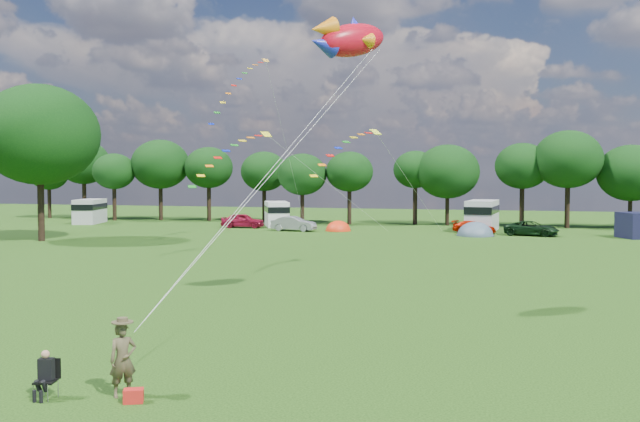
% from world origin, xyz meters
% --- Properties ---
extents(ground_plane, '(180.00, 180.00, 0.00)m').
position_xyz_m(ground_plane, '(0.00, 0.00, 0.00)').
color(ground_plane, black).
rests_on(ground_plane, ground).
extents(tree_line, '(102.98, 10.98, 10.27)m').
position_xyz_m(tree_line, '(5.30, 54.99, 6.35)').
color(tree_line, black).
rests_on(tree_line, ground).
extents(big_tree, '(10.00, 10.00, 13.28)m').
position_xyz_m(big_tree, '(-30.00, 28.00, 9.02)').
color(big_tree, black).
rests_on(big_tree, ground).
extents(car_a, '(4.81, 2.30, 1.55)m').
position_xyz_m(car_a, '(-18.84, 46.28, 0.77)').
color(car_a, maroon).
rests_on(car_a, ground).
extents(car_b, '(4.24, 1.79, 1.47)m').
position_xyz_m(car_b, '(-12.37, 43.61, 0.73)').
color(car_b, gray).
rests_on(car_b, ground).
extents(car_c, '(4.29, 2.61, 1.20)m').
position_xyz_m(car_c, '(5.14, 45.89, 0.60)').
color(car_c, '#B61700').
rests_on(car_c, ground).
extents(car_d, '(5.32, 3.17, 1.36)m').
position_xyz_m(car_d, '(10.41, 44.23, 0.68)').
color(car_d, black).
rests_on(car_d, ground).
extents(campervan_a, '(3.83, 6.09, 2.77)m').
position_xyz_m(campervan_a, '(-38.35, 48.03, 1.49)').
color(campervan_a, silver).
rests_on(campervan_a, ground).
extents(campervan_b, '(4.33, 5.94, 2.68)m').
position_xyz_m(campervan_b, '(-16.11, 49.38, 1.44)').
color(campervan_b, white).
rests_on(campervan_b, ground).
extents(campervan_c, '(3.24, 6.47, 3.06)m').
position_xyz_m(campervan_c, '(5.76, 48.69, 1.64)').
color(campervan_c, silver).
rests_on(campervan_c, ground).
extents(tent_orange, '(2.58, 2.83, 2.02)m').
position_xyz_m(tent_orange, '(-8.13, 44.93, 0.02)').
color(tent_orange, '#F83311').
rests_on(tent_orange, ground).
extents(tent_greyblue, '(3.45, 3.77, 2.56)m').
position_xyz_m(tent_greyblue, '(5.40, 42.84, 0.02)').
color(tent_greyblue, '#465868').
rests_on(tent_greyblue, ground).
extents(kite_flyer, '(0.82, 0.82, 1.92)m').
position_xyz_m(kite_flyer, '(-0.95, -7.93, 0.96)').
color(kite_flyer, brown).
rests_on(kite_flyer, ground).
extents(camp_chair, '(0.60, 0.61, 1.25)m').
position_xyz_m(camp_chair, '(-2.76, -8.56, 0.75)').
color(camp_chair, '#99999E').
rests_on(camp_chair, ground).
extents(kite_bag, '(0.58, 0.50, 0.35)m').
position_xyz_m(kite_bag, '(-0.44, -8.31, 0.17)').
color(kite_bag, red).
rests_on(kite_bag, ground).
extents(fish_kite, '(3.30, 3.59, 2.07)m').
position_xyz_m(fish_kite, '(2.03, 4.74, 11.26)').
color(fish_kite, red).
rests_on(fish_kite, ground).
extents(streamer_kite_a, '(3.24, 5.51, 5.73)m').
position_xyz_m(streamer_kite_a, '(-12.25, 29.74, 13.22)').
color(streamer_kite_a, gold).
rests_on(streamer_kite_a, ground).
extents(streamer_kite_b, '(4.30, 4.75, 3.82)m').
position_xyz_m(streamer_kite_b, '(-9.17, 20.46, 7.35)').
color(streamer_kite_b, '#FFF223').
rests_on(streamer_kite_b, ground).
extents(streamer_kite_c, '(3.08, 4.93, 2.78)m').
position_xyz_m(streamer_kite_c, '(-0.07, 15.01, 7.41)').
color(streamer_kite_c, '#F2FF34').
rests_on(streamer_kite_c, ground).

